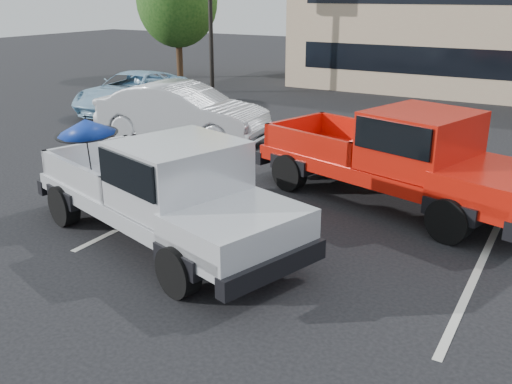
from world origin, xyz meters
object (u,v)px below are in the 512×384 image
silver_pickup (170,188)px  blue_suv (133,92)px  tree_left (177,0)px  silver_sedan (182,113)px  red_pickup (411,155)px

silver_pickup → blue_suv: (-8.45, 8.63, -0.36)m
tree_left → silver_sedan: 13.55m
tree_left → red_pickup: (15.24, -12.62, -2.65)m
silver_pickup → blue_suv: silver_pickup is taller
silver_sedan → blue_suv: (-4.20, 2.65, -0.13)m
tree_left → silver_pickup: size_ratio=1.00×
tree_left → silver_sedan: bearing=-52.5°
red_pickup → blue_suv: bearing=174.2°
tree_left → silver_sedan: tree_left is taller
red_pickup → blue_suv: (-11.38, 4.77, -0.38)m
tree_left → silver_sedan: size_ratio=1.20×
silver_sedan → blue_suv: bearing=51.4°
red_pickup → silver_sedan: (-7.17, 2.12, -0.25)m
blue_suv → silver_sedan: bearing=-39.3°
silver_sedan → blue_suv: size_ratio=1.01×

